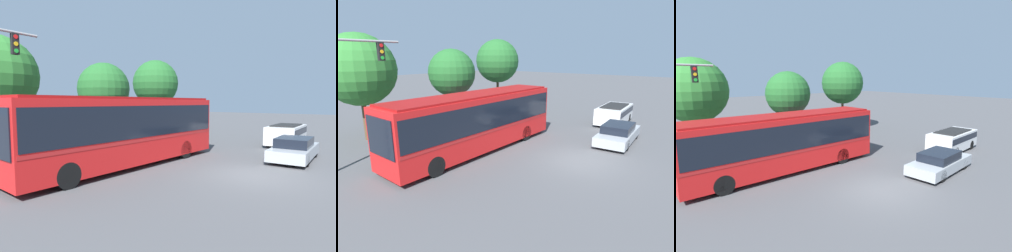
{
  "view_description": "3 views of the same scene",
  "coord_description": "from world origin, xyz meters",
  "views": [
    {
      "loc": [
        -11.59,
        -4.59,
        3.16
      ],
      "look_at": [
        1.74,
        6.14,
        1.71
      ],
      "focal_mm": 29.99,
      "sensor_mm": 36.0,
      "label": 1
    },
    {
      "loc": [
        -13.28,
        -5.43,
        5.5
      ],
      "look_at": [
        -0.46,
        4.81,
        1.28
      ],
      "focal_mm": 29.26,
      "sensor_mm": 36.0,
      "label": 2
    },
    {
      "loc": [
        -9.45,
        -8.18,
        5.53
      ],
      "look_at": [
        2.56,
        5.85,
        2.14
      ],
      "focal_mm": 28.33,
      "sensor_mm": 36.0,
      "label": 3
    }
  ],
  "objects": [
    {
      "name": "street_tree_right",
      "position": [
        8.64,
        13.21,
        4.96
      ],
      "size": [
        4.34,
        4.34,
        7.13
      ],
      "color": "brown",
      "rests_on": "ground"
    },
    {
      "name": "street_tree_left",
      "position": [
        -5.27,
        12.95,
        4.63
      ],
      "size": [
        4.61,
        4.61,
        6.94
      ],
      "color": "brown",
      "rests_on": "ground"
    },
    {
      "name": "suv_left_lane",
      "position": [
        9.7,
        1.43,
        0.9
      ],
      "size": [
        4.76,
        2.29,
        1.54
      ],
      "rotation": [
        0.0,
        0.0,
        0.06
      ],
      "color": "silver",
      "rests_on": "ground"
    },
    {
      "name": "flowering_hedge",
      "position": [
        2.6,
        10.37,
        0.82
      ],
      "size": [
        7.98,
        1.46,
        1.67
      ],
      "color": "#286028",
      "rests_on": "ground"
    },
    {
      "name": "sedan_foreground",
      "position": [
        4.63,
        -0.45,
        0.6
      ],
      "size": [
        4.94,
        2.21,
        1.25
      ],
      "rotation": [
        0.0,
        0.0,
        0.07
      ],
      "color": "#9EA3A8",
      "rests_on": "ground"
    },
    {
      "name": "ground_plane",
      "position": [
        0.0,
        0.0,
        0.0
      ],
      "size": [
        140.0,
        140.0,
        0.0
      ],
      "primitive_type": "plane",
      "color": "#4C4C4F"
    },
    {
      "name": "city_bus",
      "position": [
        -2.13,
        5.64,
        1.94
      ],
      "size": [
        11.69,
        2.55,
        3.41
      ],
      "rotation": [
        0.0,
        0.0,
        3.14
      ],
      "color": "red",
      "rests_on": "ground"
    },
    {
      "name": "street_tree_centre",
      "position": [
        1.69,
        12.19,
        4.15
      ],
      "size": [
        3.81,
        3.81,
        6.06
      ],
      "color": "brown",
      "rests_on": "ground"
    }
  ]
}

